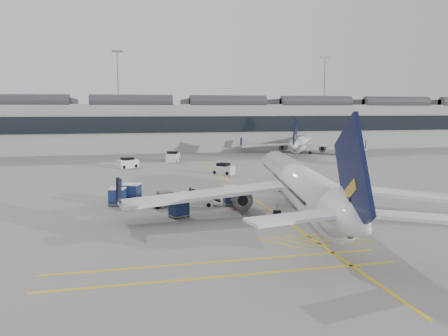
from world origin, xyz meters
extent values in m
plane|color=gray|center=(0.00, 0.00, 0.00)|extent=(220.00, 220.00, 0.00)
cube|color=#9E9E99|center=(0.00, 72.00, 5.50)|extent=(200.00, 20.00, 11.00)
cube|color=black|center=(0.00, 61.80, 6.50)|extent=(200.00, 0.50, 3.60)
cube|color=#38383D|center=(0.00, 72.00, 11.70)|extent=(200.00, 18.00, 1.40)
cylinder|color=slate|center=(-5.00, 86.00, 12.50)|extent=(0.44, 0.44, 25.00)
cube|color=slate|center=(-5.00, 86.00, 25.20)|extent=(3.00, 0.60, 0.50)
cylinder|color=slate|center=(55.00, 86.00, 12.50)|extent=(0.44, 0.44, 25.00)
cube|color=slate|center=(55.00, 86.00, 25.20)|extent=(3.00, 0.60, 0.50)
cube|color=gold|center=(10.00, 10.00, 0.01)|extent=(0.25, 60.00, 0.01)
cylinder|color=silver|center=(12.22, 1.84, 2.88)|extent=(8.36, 27.61, 3.44)
cone|color=silver|center=(15.04, 17.13, 2.88)|extent=(4.05, 4.22, 3.44)
cone|color=silver|center=(9.34, -13.81, 3.25)|extent=(4.18, 4.94, 3.44)
cube|color=silver|center=(3.43, 2.06, 2.06)|extent=(15.85, 5.31, 0.32)
cube|color=silver|center=(20.52, -1.09, 2.06)|extent=(15.24, 10.30, 0.32)
cylinder|color=slate|center=(7.09, 3.25, 1.42)|extent=(2.49, 3.59, 1.92)
cylinder|color=slate|center=(17.52, 1.32, 1.42)|extent=(2.49, 3.59, 1.92)
cube|color=black|center=(9.44, -13.27, 5.81)|extent=(1.53, 6.89, 7.66)
cylinder|color=black|center=(14.13, 12.18, 0.29)|extent=(0.36, 0.62, 0.59)
cylinder|color=black|center=(9.56, 0.00, 0.37)|extent=(0.76, 0.84, 0.73)
cylinder|color=black|center=(14.06, -0.83, 0.37)|extent=(0.76, 0.84, 0.73)
cylinder|color=silver|center=(35.61, 55.89, 2.42)|extent=(13.95, 21.49, 2.89)
cone|color=silver|center=(42.09, 67.26, 2.42)|extent=(4.04, 4.11, 2.89)
cone|color=silver|center=(28.97, 44.26, 2.73)|extent=(4.34, 4.64, 2.89)
cube|color=silver|center=(28.69, 58.51, 1.73)|extent=(13.37, 5.36, 0.27)
cube|color=silver|center=(41.39, 51.27, 1.73)|extent=(10.85, 11.54, 0.27)
cylinder|color=slate|center=(31.92, 58.44, 1.19)|extent=(2.78, 3.21, 1.62)
cylinder|color=slate|center=(39.68, 54.02, 1.19)|extent=(2.78, 3.21, 1.62)
cube|color=black|center=(29.20, 44.67, 4.89)|extent=(3.10, 5.20, 6.44)
cylinder|color=black|center=(39.99, 63.58, 0.25)|extent=(0.43, 0.53, 0.49)
cylinder|color=black|center=(32.98, 55.18, 0.31)|extent=(0.77, 0.80, 0.62)
cylinder|color=black|center=(36.33, 53.27, 0.31)|extent=(0.77, 0.80, 0.62)
cube|color=silver|center=(3.18, 6.76, 0.33)|extent=(3.83, 2.06, 0.67)
cube|color=black|center=(4.12, 6.59, 1.10)|extent=(3.37, 1.62, 1.41)
cube|color=silver|center=(2.15, 6.95, 1.00)|extent=(1.07, 1.38, 0.86)
cylinder|color=black|center=(1.74, 6.35, 0.21)|extent=(0.44, 0.24, 0.42)
cylinder|color=black|center=(1.99, 7.66, 0.21)|extent=(0.44, 0.24, 0.42)
cylinder|color=black|center=(4.38, 5.87, 0.21)|extent=(0.44, 0.24, 0.42)
cylinder|color=black|center=(4.62, 7.18, 0.21)|extent=(0.44, 0.24, 0.42)
cube|color=gray|center=(6.96, 6.36, 0.20)|extent=(1.91, 1.59, 0.13)
cube|color=navy|center=(6.96, 6.36, 1.08)|extent=(1.75, 1.53, 1.60)
cube|color=silver|center=(6.96, 6.36, 1.93)|extent=(1.80, 1.58, 0.11)
cylinder|color=black|center=(6.17, 5.76, 0.12)|extent=(0.25, 0.12, 0.24)
cylinder|color=black|center=(6.19, 6.98, 0.12)|extent=(0.25, 0.12, 0.24)
cylinder|color=black|center=(7.72, 5.73, 0.12)|extent=(0.25, 0.12, 0.24)
cylinder|color=black|center=(7.74, 6.95, 0.12)|extent=(0.25, 0.12, 0.24)
cube|color=gray|center=(0.97, 2.45, 0.17)|extent=(2.04, 1.91, 0.11)
cube|color=navy|center=(0.97, 2.45, 0.94)|extent=(1.89, 1.80, 1.39)
cube|color=silver|center=(0.97, 2.45, 1.67)|extent=(1.96, 1.86, 0.10)
cylinder|color=black|center=(0.58, 1.69, 0.11)|extent=(0.23, 0.18, 0.21)
cylinder|color=black|center=(0.14, 2.64, 0.11)|extent=(0.23, 0.18, 0.21)
cylinder|color=black|center=(1.80, 2.26, 0.11)|extent=(0.23, 0.18, 0.21)
cylinder|color=black|center=(1.35, 3.21, 0.11)|extent=(0.23, 0.18, 0.21)
cube|color=gray|center=(-3.15, 10.18, 0.20)|extent=(2.32, 2.15, 0.13)
cube|color=navy|center=(-3.15, 10.18, 1.07)|extent=(2.15, 2.04, 1.58)
cube|color=silver|center=(-3.15, 10.18, 1.90)|extent=(2.22, 2.11, 0.11)
cylinder|color=black|center=(-4.09, 9.95, 0.12)|extent=(0.26, 0.20, 0.24)
cylinder|color=black|center=(-3.60, 11.04, 0.12)|extent=(0.26, 0.20, 0.24)
cylinder|color=black|center=(-2.69, 9.32, 0.12)|extent=(0.26, 0.20, 0.24)
cylinder|color=black|center=(-2.20, 10.42, 0.12)|extent=(0.26, 0.20, 0.24)
cube|color=gray|center=(-4.59, 8.78, 0.18)|extent=(1.99, 1.77, 0.12)
cube|color=navy|center=(-4.59, 8.78, 0.98)|extent=(1.83, 1.69, 1.45)
cube|color=silver|center=(-4.59, 8.78, 1.74)|extent=(1.89, 1.75, 0.10)
cylinder|color=black|center=(-5.40, 8.42, 0.11)|extent=(0.24, 0.15, 0.22)
cylinder|color=black|center=(-5.13, 9.48, 0.11)|extent=(0.24, 0.15, 0.22)
cylinder|color=black|center=(-4.05, 8.07, 0.11)|extent=(0.24, 0.15, 0.22)
cylinder|color=black|center=(-3.78, 9.14, 0.11)|extent=(0.24, 0.15, 0.22)
imported|color=#F2400C|center=(2.74, 6.64, 0.88)|extent=(0.66, 0.76, 1.75)
imported|color=#DD560B|center=(6.51, 4.07, 0.96)|extent=(1.17, 1.09, 1.92)
cube|color=#535447|center=(0.10, 7.09, 0.61)|extent=(3.06, 2.24, 1.10)
cube|color=#535447|center=(0.10, 7.09, 1.27)|extent=(1.59, 1.59, 0.55)
cylinder|color=black|center=(-0.70, 6.16, 0.31)|extent=(0.66, 0.41, 0.62)
cylinder|color=black|center=(-1.02, 7.56, 0.31)|extent=(0.66, 0.41, 0.62)
cylinder|color=black|center=(1.23, 6.61, 0.31)|extent=(0.66, 0.41, 0.62)
cylinder|color=black|center=(0.91, 8.01, 0.31)|extent=(0.66, 0.41, 0.62)
cone|color=#F24C0A|center=(10.93, 23.84, 0.24)|extent=(0.34, 0.34, 0.47)
cone|color=#F24C0A|center=(15.57, 7.83, 0.23)|extent=(0.33, 0.33, 0.46)
cube|color=silver|center=(-3.37, 38.57, 0.67)|extent=(3.85, 3.21, 1.34)
cube|color=black|center=(-3.37, 38.57, 1.48)|extent=(2.31, 2.27, 0.57)
cylinder|color=black|center=(-3.99, 37.33, 0.29)|extent=(0.60, 0.47, 0.57)
cylinder|color=black|center=(-4.75, 38.66, 0.29)|extent=(0.60, 0.47, 0.57)
cylinder|color=black|center=(-1.99, 38.47, 0.29)|extent=(0.60, 0.47, 0.57)
cylinder|color=black|center=(-2.75, 39.80, 0.29)|extent=(0.60, 0.47, 0.57)
cube|color=silver|center=(5.13, 46.05, 0.76)|extent=(3.07, 4.31, 1.51)
cube|color=black|center=(5.13, 46.05, 1.68)|extent=(2.36, 2.43, 0.65)
cylinder|color=black|center=(5.54, 44.54, 0.32)|extent=(0.43, 0.69, 0.65)
cylinder|color=black|center=(3.90, 45.09, 0.32)|extent=(0.43, 0.69, 0.65)
cylinder|color=black|center=(6.35, 47.01, 0.32)|extent=(0.43, 0.69, 0.65)
cylinder|color=black|center=(4.71, 47.55, 0.32)|extent=(0.43, 0.69, 0.65)
cube|color=silver|center=(10.83, 27.79, 0.64)|extent=(3.52, 3.42, 1.27)
cube|color=black|center=(10.83, 27.79, 1.41)|extent=(2.25, 2.25, 0.55)
cylinder|color=black|center=(9.54, 27.99, 0.27)|extent=(0.54, 0.52, 0.55)
cylinder|color=black|center=(10.52, 29.06, 0.27)|extent=(0.54, 0.52, 0.55)
cylinder|color=black|center=(11.15, 26.52, 0.27)|extent=(0.54, 0.52, 0.55)
cylinder|color=black|center=(12.13, 27.59, 0.27)|extent=(0.54, 0.52, 0.55)
camera|label=1|loc=(-3.64, -36.45, 9.71)|focal=35.00mm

